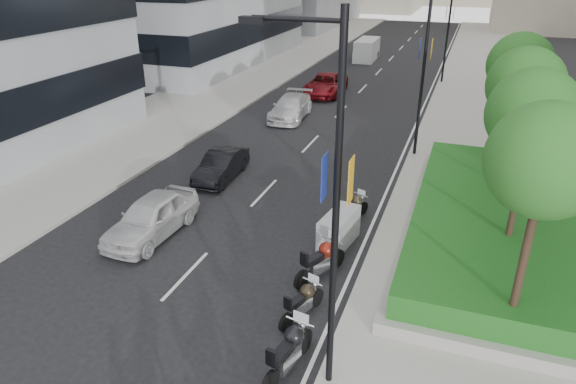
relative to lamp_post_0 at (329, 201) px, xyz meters
The scene contains 24 objects.
ground 6.62m from the lamp_post_0, 166.43° to the right, with size 160.00×160.00×0.00m, color black.
sidewalk_right 29.82m from the lamp_post_0, 80.49° to the left, with size 10.00×100.00×0.15m, color #9E9B93.
sidewalk_left 33.56m from the lamp_post_0, 119.10° to the left, with size 8.00×100.00×0.15m, color #9E9B93.
lane_edge 29.44m from the lamp_post_0, 90.88° to the left, with size 0.12×100.00×0.01m, color silver.
lane_centre 29.97m from the lamp_post_0, 101.01° to the left, with size 0.12×100.00×0.01m, color silver.
planter 11.73m from the lamp_post_0, 56.95° to the left, with size 10.00×14.00×0.40m, color #9A958F.
hedge 11.50m from the lamp_post_0, 56.95° to the left, with size 9.40×13.40×0.80m, color #154614.
tree_0 5.30m from the lamp_post_0, 34.56° to the left, with size 2.80×2.80×6.30m.
tree_1 8.25m from the lamp_post_0, 58.11° to the left, with size 2.80×2.80×6.30m.
tree_2 11.84m from the lamp_post_0, 68.40° to the left, with size 2.80×2.80×6.30m.
tree_3 15.62m from the lamp_post_0, 73.81° to the left, with size 2.80×2.80×6.30m.
lamp_post_0 is the anchor object (origin of this frame).
lamp_post_1 17.00m from the lamp_post_0, 90.00° to the left, with size 2.34×0.45×9.00m.
lamp_post_2 35.00m from the lamp_post_0, 90.00° to the left, with size 2.34×0.45×9.00m.
motorcycle_2 4.52m from the lamp_post_0, behind, with size 0.81×2.41×1.21m.
motorcycle_3 5.20m from the lamp_post_0, 119.40° to the left, with size 0.88×1.99×1.03m.
motorcycle_4 6.40m from the lamp_post_0, 106.90° to the left, with size 1.19×2.29×1.22m.
motorcycle_5 8.09m from the lamp_post_0, 101.27° to the left, with size 1.17×2.24×1.29m.
motorcycle_6 9.94m from the lamp_post_0, 98.22° to the left, with size 0.96×1.89×1.00m.
car_a 10.53m from the lamp_post_0, 148.59° to the left, with size 1.84×4.57×1.56m, color silver.
car_b 14.27m from the lamp_post_0, 127.07° to the left, with size 1.39×4.00×1.32m, color black.
car_c 23.37m from the lamp_post_0, 111.41° to the left, with size 2.05×5.04×1.46m, color silver.
car_d 29.65m from the lamp_post_0, 105.76° to the left, with size 2.56×5.55×1.54m, color maroon.
delivery_van 44.00m from the lamp_post_0, 100.41° to the left, with size 1.98×4.93×2.05m.
Camera 1 is at (6.59, -8.43, 9.79)m, focal length 32.00 mm.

